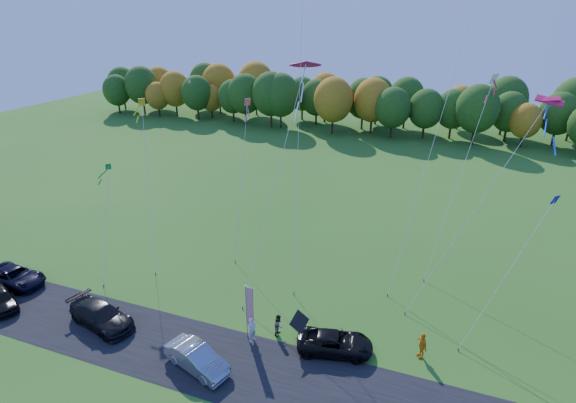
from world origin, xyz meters
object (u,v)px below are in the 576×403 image
(black_suv, at_px, (335,343))
(silver_sedan, at_px, (197,358))
(person_east, at_px, (422,345))
(feather_flag, at_px, (249,306))

(black_suv, relative_size, silver_sedan, 1.07)
(black_suv, bearing_deg, person_east, -86.84)
(black_suv, distance_m, person_east, 5.43)
(silver_sedan, height_order, person_east, person_east)
(silver_sedan, bearing_deg, feather_flag, -8.43)
(black_suv, bearing_deg, feather_flag, 84.27)
(black_suv, xyz_separation_m, silver_sedan, (-7.50, -4.37, 0.07))
(feather_flag, bearing_deg, black_suv, 6.45)
(silver_sedan, distance_m, person_east, 13.99)
(black_suv, distance_m, feather_flag, 6.00)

